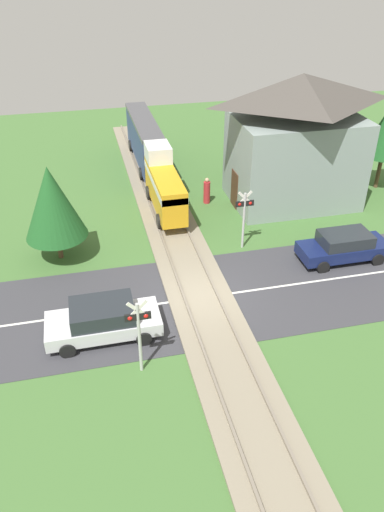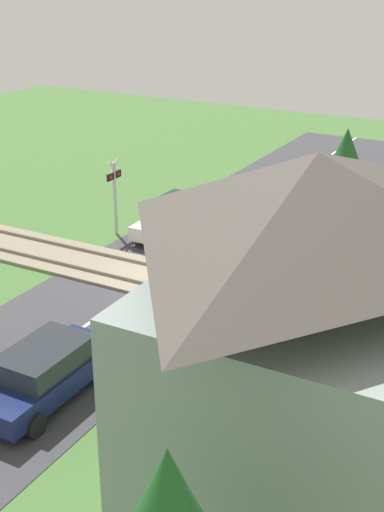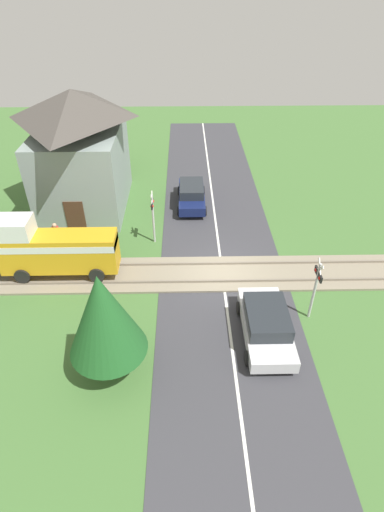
# 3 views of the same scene
# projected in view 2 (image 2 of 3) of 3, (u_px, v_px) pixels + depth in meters

# --- Properties ---
(ground_plane) EXTENTS (60.00, 60.00, 0.00)m
(ground_plane) POSITION_uv_depth(u_px,v_px,m) (153.00, 279.00, 24.81)
(ground_plane) COLOR #426B33
(road_surface) EXTENTS (48.00, 6.40, 0.02)m
(road_surface) POSITION_uv_depth(u_px,v_px,m) (153.00, 279.00, 24.81)
(road_surface) COLOR #38383D
(road_surface) RESTS_ON ground_plane
(track_bed) EXTENTS (2.80, 48.00, 0.24)m
(track_bed) POSITION_uv_depth(u_px,v_px,m) (153.00, 278.00, 24.79)
(track_bed) COLOR gray
(track_bed) RESTS_ON ground_plane
(car_near_crossing) EXTENTS (4.38, 2.03, 1.48)m
(car_near_crossing) POSITION_uv_depth(u_px,v_px,m) (177.00, 216.00, 28.56)
(car_near_crossing) COLOR silver
(car_near_crossing) RESTS_ON ground_plane
(car_far_side) EXTENTS (4.32, 1.82, 1.45)m
(car_far_side) POSITION_uv_depth(u_px,v_px,m) (46.00, 371.00, 17.88)
(car_far_side) COLOR #141E4C
(car_far_side) RESTS_ON ground_plane
(crossing_signal_west_approach) EXTENTS (0.90, 0.18, 3.10)m
(crossing_signal_west_approach) POSITION_uv_depth(u_px,v_px,m) (114.00, 187.00, 28.15)
(crossing_signal_west_approach) COLOR #B7B7B7
(crossing_signal_west_approach) RESTS_ON ground_plane
(crossing_signal_east_approach) EXTENTS (0.90, 0.18, 3.10)m
(crossing_signal_east_approach) POSITION_uv_depth(u_px,v_px,m) (204.00, 281.00, 19.94)
(crossing_signal_east_approach) COLOR #B7B7B7
(crossing_signal_east_approach) RESTS_ON ground_plane
(station_building) EXTENTS (7.49, 5.32, 7.26)m
(station_building) POSITION_uv_depth(u_px,v_px,m) (305.00, 341.00, 13.71)
(station_building) COLOR gray
(station_building) RESTS_ON ground_plane
(tree_roadside_hedge) EXTENTS (2.90, 2.90, 4.70)m
(tree_roadside_hedge) POSITION_uv_depth(u_px,v_px,m) (344.00, 175.00, 26.25)
(tree_roadside_hedge) COLOR brown
(tree_roadside_hedge) RESTS_ON ground_plane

